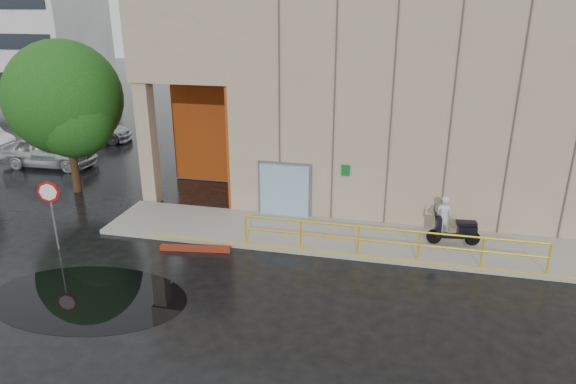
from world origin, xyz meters
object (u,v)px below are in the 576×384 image
person (443,218)px  tree_near (67,103)px  car_c (89,130)px  scooter (456,223)px  red_curb (195,248)px  stop_sign (50,200)px  car_a (48,151)px

person → tree_near: size_ratio=0.24×
person → car_c: 22.07m
scooter → car_c: scooter is taller
red_curb → tree_near: 9.19m
person → tree_near: 15.70m
scooter → red_curb: bearing=-172.2°
stop_sign → tree_near: (-2.61, 5.15, 2.16)m
red_curb → stop_sign: bearing=-168.5°
scooter → stop_sign: 13.47m
car_a → car_c: 4.92m
person → car_a: size_ratio=0.33×
red_curb → car_a: size_ratio=0.50×
person → car_c: size_ratio=0.33×
scooter → car_c: (-20.24, 9.99, -0.23)m
scooter → tree_near: size_ratio=0.28×
person → stop_sign: size_ratio=0.65×
scooter → stop_sign: stop_sign is taller
person → car_a: bearing=-29.4°
stop_sign → car_a: 10.43m
stop_sign → car_c: (-7.16, 13.07, -1.09)m
car_a → car_c: bearing=7.7°
stop_sign → car_a: size_ratio=0.51×
stop_sign → car_c: bearing=129.3°
scooter → car_c: 22.57m
car_a → red_curb: bearing=-125.7°
person → red_curb: size_ratio=0.66×
car_a → tree_near: size_ratio=0.73×
scooter → tree_near: 16.11m
car_a → stop_sign: bearing=-144.4°
stop_sign → tree_near: 6.17m
car_c → car_a: bearing=172.6°
red_curb → car_c: car_c is taller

